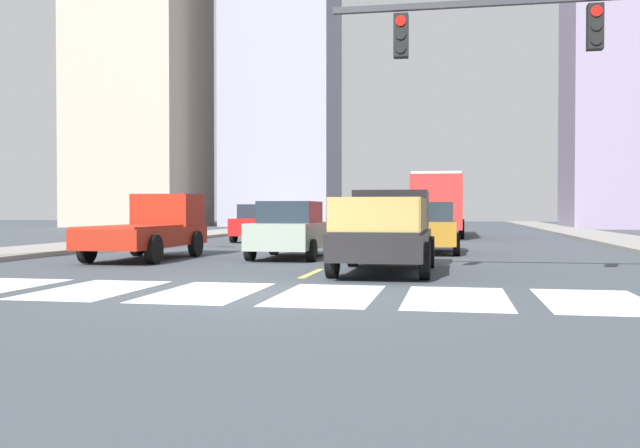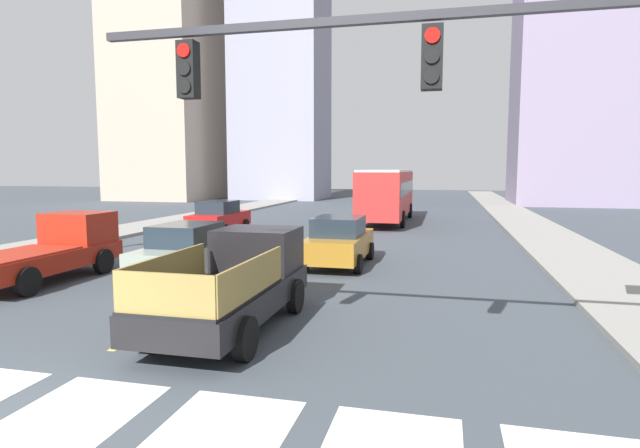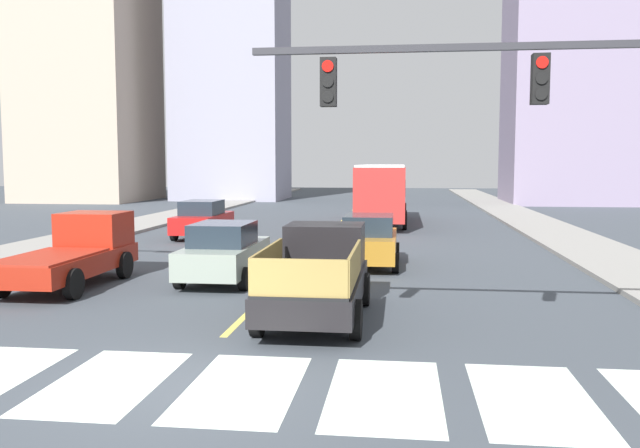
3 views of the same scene
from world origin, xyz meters
name	(u,v)px [view 1 (image 1 of 3)]	position (x,y,z in m)	size (l,w,h in m)	color
ground_plane	(266,294)	(0.00, 0.00, 0.00)	(160.00, 160.00, 0.00)	#3E444C
sidewalk_left	(140,240)	(-10.83, 18.00, 0.07)	(3.26, 110.00, 0.15)	gray
crosswalk_stripe_2	(94,290)	(-3.26, 0.00, 0.00)	(1.69, 3.25, 0.01)	silver
crosswalk_stripe_3	(207,292)	(-1.09, 0.00, 0.00)	(1.69, 3.25, 0.01)	silver
crosswalk_stripe_4	(328,295)	(1.09, 0.00, 0.00)	(1.69, 3.25, 0.01)	silver
crosswalk_stripe_5	(457,298)	(3.26, 0.00, 0.00)	(1.69, 3.25, 0.01)	silver
crosswalk_stripe_6	(595,301)	(5.44, 0.00, 0.00)	(1.69, 3.25, 0.01)	silver
lane_dash_0	(312,273)	(0.00, 4.00, 0.00)	(0.16, 2.40, 0.01)	#E1CD54
lane_dash_1	(345,258)	(0.00, 9.00, 0.00)	(0.16, 2.40, 0.01)	#E1CD54
lane_dash_2	(365,249)	(0.00, 14.00, 0.00)	(0.16, 2.40, 0.01)	#E1CD54
lane_dash_3	(379,243)	(0.00, 19.00, 0.00)	(0.16, 2.40, 0.01)	#E1CD54
lane_dash_4	(389,239)	(0.00, 24.00, 0.00)	(0.16, 2.40, 0.01)	#E1CD54
lane_dash_5	(397,235)	(0.00, 29.00, 0.00)	(0.16, 2.40, 0.01)	#E1CD54
lane_dash_6	(403,232)	(0.00, 34.00, 0.00)	(0.16, 2.40, 0.01)	#E1CD54
lane_dash_7	(408,230)	(0.00, 39.00, 0.00)	(0.16, 2.40, 0.01)	#E1CD54
pickup_stakebed	(387,232)	(1.64, 4.96, 0.94)	(2.18, 5.20, 1.96)	black
pickup_dark	(152,228)	(-5.69, 7.93, 0.92)	(2.18, 5.20, 1.96)	maroon
city_bus	(438,201)	(2.40, 27.34, 1.95)	(2.72, 10.80, 3.32)	#AF2926
sedan_far	(429,228)	(2.41, 12.24, 0.86)	(2.02, 4.40, 1.72)	#A36E21
sedan_near_right	(261,223)	(-5.56, 19.59, 0.86)	(2.02, 4.40, 1.72)	#B61715
sedan_near_left	(291,230)	(-1.63, 8.90, 0.86)	(2.02, 4.40, 1.72)	gray
block_mid_left	(140,28)	(-24.53, 47.43, 17.82)	(10.04, 10.91, 35.64)	tan
block_mid_right	(282,42)	(-12.25, 50.92, 16.85)	(9.72, 8.41, 33.69)	#8D8C9E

